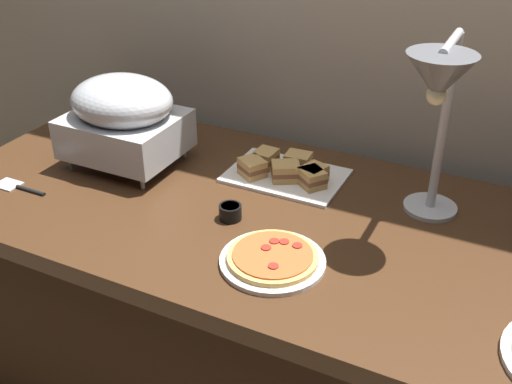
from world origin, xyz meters
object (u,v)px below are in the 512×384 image
at_px(chafing_dish, 124,117).
at_px(pizza_plate_front, 273,259).
at_px(sauce_cup_near, 230,212).
at_px(serving_spatula, 19,187).
at_px(sandwich_platter, 287,171).
at_px(heat_lamp, 439,95).

bearing_deg(chafing_dish, pizza_plate_front, -23.65).
bearing_deg(pizza_plate_front, chafing_dish, 156.35).
height_order(sauce_cup_near, serving_spatula, sauce_cup_near).
bearing_deg(sandwich_platter, serving_spatula, -149.31).
distance_m(heat_lamp, pizza_plate_front, 0.52).
distance_m(pizza_plate_front, sauce_cup_near, 0.22).
distance_m(heat_lamp, serving_spatula, 1.15).
height_order(pizza_plate_front, serving_spatula, pizza_plate_front).
relative_size(chafing_dish, heat_lamp, 0.67).
relative_size(heat_lamp, serving_spatula, 2.84).
distance_m(chafing_dish, pizza_plate_front, 0.67).
relative_size(pizza_plate_front, sandwich_platter, 0.75).
bearing_deg(serving_spatula, heat_lamp, 13.51).
bearing_deg(chafing_dish, heat_lamp, -0.58).
xyz_separation_m(sandwich_platter, sauce_cup_near, (-0.04, -0.26, -0.00)).
distance_m(chafing_dish, heat_lamp, 0.90).
height_order(pizza_plate_front, sandwich_platter, sandwich_platter).
distance_m(pizza_plate_front, sandwich_platter, 0.41).
bearing_deg(heat_lamp, sauce_cup_near, -163.96).
relative_size(chafing_dish, sauce_cup_near, 5.50).
bearing_deg(serving_spatula, chafing_dish, 55.06).
bearing_deg(sauce_cup_near, pizza_plate_front, -35.06).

